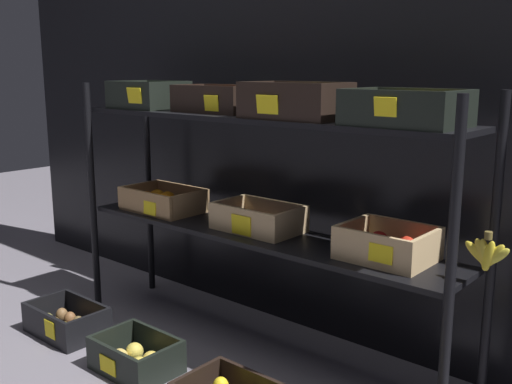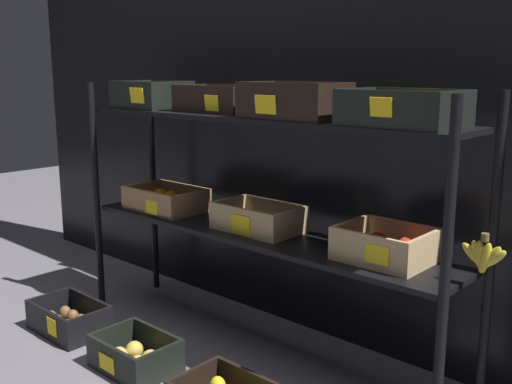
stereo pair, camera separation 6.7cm
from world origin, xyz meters
TOP-DOWN VIEW (x-y plane):
  - ground_plane at (0.00, 0.00)m, footprint 10.00×10.00m
  - storefront_wall at (0.00, 0.37)m, footprint 4.17×0.12m
  - display_rack at (0.01, -0.00)m, footprint 1.91×0.37m
  - crate_ground_kiwi at (-0.73, -0.44)m, footprint 0.36×0.24m
  - crate_ground_apple_gold at (-0.23, -0.45)m, footprint 0.32×0.24m

SIDE VIEW (x-z plane):
  - ground_plane at x=0.00m, z-range 0.00..0.00m
  - crate_ground_kiwi at x=-0.73m, z-range -0.02..0.12m
  - crate_ground_apple_gold at x=-0.23m, z-range -0.02..0.12m
  - display_rack at x=0.01m, z-range 0.22..1.34m
  - storefront_wall at x=0.00m, z-range 0.00..1.98m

